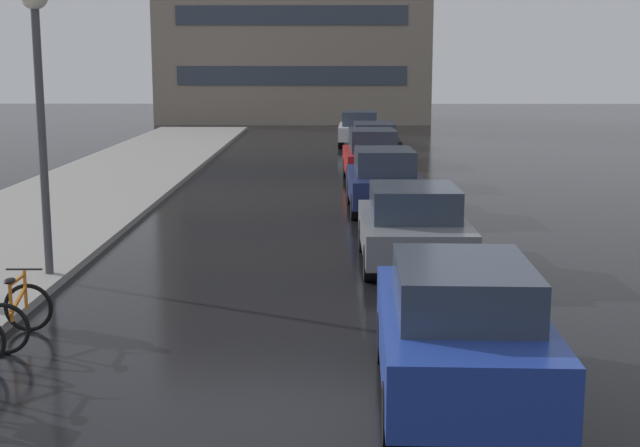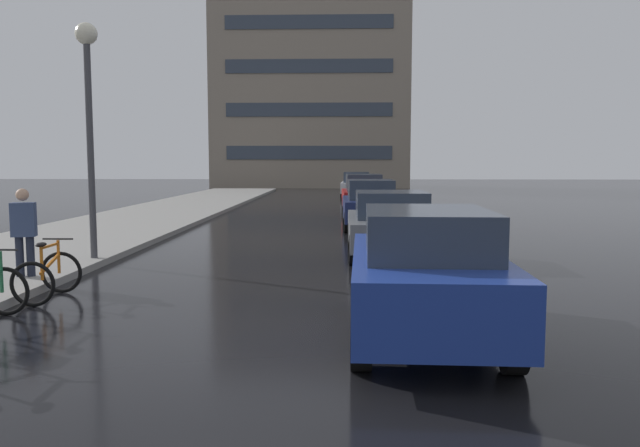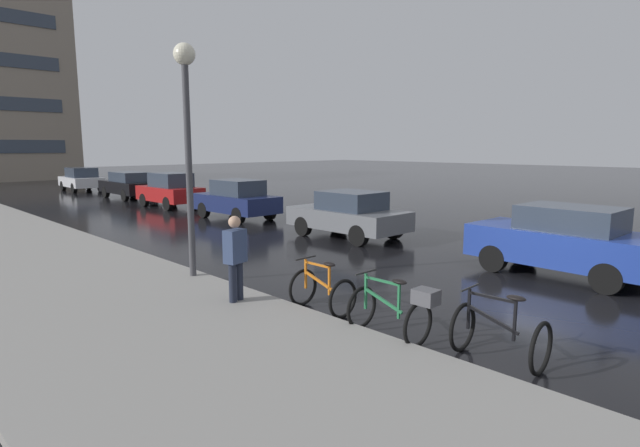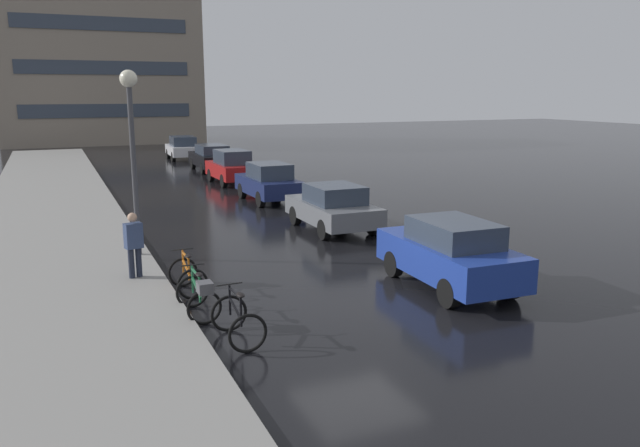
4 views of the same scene
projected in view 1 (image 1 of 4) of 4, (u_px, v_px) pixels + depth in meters
ground_plane at (245, 400)px, 10.03m from camera, size 140.00×140.00×0.00m
sidewalk_kerb at (19, 228)px, 19.91m from camera, size 4.80×60.00×0.14m
bicycle_third at (16, 315)px, 12.00m from camera, size 0.71×1.07×0.94m
car_blue at (461, 330)px, 9.86m from camera, size 1.89×4.01×1.62m
car_grey at (413, 226)px, 16.45m from camera, size 1.91×3.94×1.51m
car_navy at (384, 180)px, 22.38m from camera, size 1.80×3.90×1.60m
car_red at (372, 156)px, 27.81m from camera, size 1.79×3.75×1.67m
car_black at (374, 142)px, 33.16m from camera, size 1.86×4.39×1.50m
car_white at (359, 128)px, 39.71m from camera, size 1.95×3.82×1.55m
streetlamp at (38, 72)px, 14.78m from camera, size 0.45×0.45×5.04m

